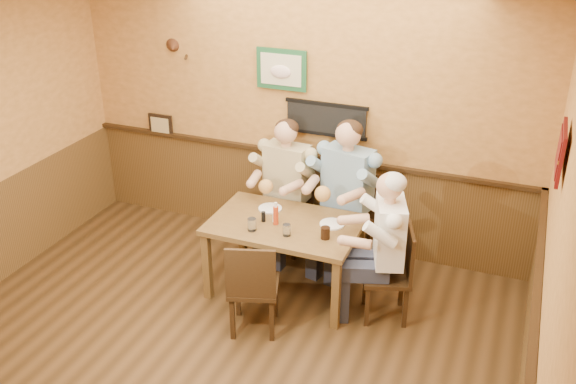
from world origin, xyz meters
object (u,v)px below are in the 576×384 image
(chair_back_right, at_px, (346,220))
(salt_shaker, at_px, (274,218))
(pepper_shaker, at_px, (263,217))
(chair_back_left, at_px, (287,210))
(hot_sauce_bottle, at_px, (276,214))
(diner_tan_shirt, at_px, (287,193))
(diner_white_elder, at_px, (388,255))
(dining_table, at_px, (285,231))
(diner_blue_polo, at_px, (347,202))
(cola_tumbler, at_px, (325,233))
(chair_near_side, at_px, (254,284))
(water_glass_mid, at_px, (287,230))
(water_glass_left, at_px, (252,225))
(chair_right_end, at_px, (386,273))

(chair_back_right, distance_m, salt_shaker, 0.93)
(chair_back_right, relative_size, pepper_shaker, 10.03)
(chair_back_left, bearing_deg, hot_sauce_bottle, -69.46)
(diner_tan_shirt, relative_size, diner_white_elder, 1.03)
(dining_table, xyz_separation_m, diner_blue_polo, (0.39, 0.71, 0.05))
(dining_table, distance_m, chair_back_right, 0.82)
(diner_white_elder, distance_m, cola_tumbler, 0.59)
(chair_near_side, bearing_deg, water_glass_mid, -125.21)
(water_glass_mid, bearing_deg, diner_tan_shirt, 111.38)
(chair_back_right, bearing_deg, pepper_shaker, -115.05)
(water_glass_left, distance_m, cola_tumbler, 0.68)
(diner_blue_polo, bearing_deg, chair_back_left, -170.93)
(diner_blue_polo, relative_size, water_glass_mid, 12.92)
(diner_tan_shirt, distance_m, diner_blue_polo, 0.67)
(chair_back_right, bearing_deg, hot_sauce_bottle, -108.19)
(dining_table, xyz_separation_m, chair_back_right, (0.39, 0.71, -0.16))
(chair_back_right, relative_size, diner_tan_shirt, 0.74)
(diner_blue_polo, bearing_deg, dining_table, -106.21)
(water_glass_left, bearing_deg, diner_blue_polo, 57.13)
(chair_back_left, height_order, diner_blue_polo, diner_blue_polo)
(chair_back_right, relative_size, water_glass_left, 8.24)
(chair_near_side, height_order, water_glass_mid, chair_near_side)
(water_glass_mid, bearing_deg, chair_back_left, 111.38)
(diner_tan_shirt, xyz_separation_m, diner_blue_polo, (0.67, -0.04, 0.04))
(chair_back_right, bearing_deg, diner_tan_shirt, -170.93)
(chair_back_left, relative_size, diner_blue_polo, 0.66)
(diner_blue_polo, bearing_deg, water_glass_mid, -94.49)
(salt_shaker, bearing_deg, diner_tan_shirt, 102.87)
(chair_back_left, relative_size, salt_shaker, 10.99)
(chair_right_end, distance_m, diner_white_elder, 0.19)
(chair_back_left, xyz_separation_m, chair_right_end, (1.28, -0.80, -0.02))
(diner_white_elder, bearing_deg, chair_near_side, -77.88)
(pepper_shaker, bearing_deg, diner_white_elder, 0.17)
(chair_back_right, bearing_deg, chair_right_end, -38.13)
(pepper_shaker, bearing_deg, cola_tumbler, -8.07)
(cola_tumbler, bearing_deg, chair_near_side, -133.18)
(chair_near_side, distance_m, diner_white_elder, 1.22)
(dining_table, relative_size, diner_tan_shirt, 1.05)
(chair_right_end, xyz_separation_m, pepper_shaker, (-1.20, -0.00, 0.35))
(water_glass_mid, xyz_separation_m, hot_sauce_bottle, (-0.17, 0.16, 0.05))
(water_glass_mid, bearing_deg, dining_table, 115.26)
(chair_back_left, xyz_separation_m, pepper_shaker, (0.08, -0.80, 0.33))
(diner_white_elder, height_order, salt_shaker, diner_white_elder)
(water_glass_left, height_order, water_glass_mid, water_glass_left)
(diner_blue_polo, xyz_separation_m, pepper_shaker, (-0.59, -0.76, 0.09))
(dining_table, distance_m, cola_tumbler, 0.49)
(diner_white_elder, height_order, water_glass_mid, diner_white_elder)
(diner_blue_polo, height_order, salt_shaker, diner_blue_polo)
(chair_near_side, height_order, cola_tumbler, chair_near_side)
(chair_back_left, height_order, chair_near_side, chair_back_left)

